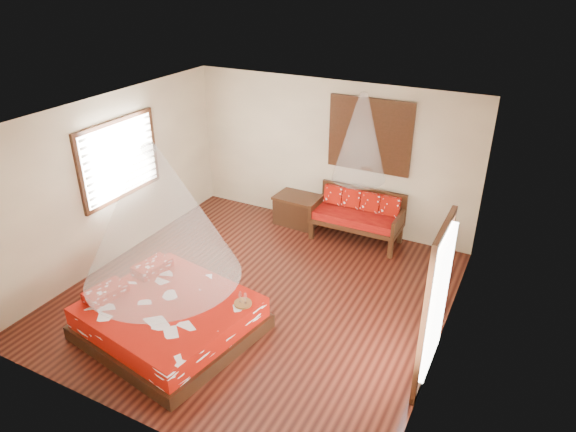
{
  "coord_description": "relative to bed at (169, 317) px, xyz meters",
  "views": [
    {
      "loc": [
        3.43,
        -5.65,
        4.67
      ],
      "look_at": [
        0.23,
        0.59,
        1.15
      ],
      "focal_mm": 32.0,
      "sensor_mm": 36.0,
      "label": 1
    }
  ],
  "objects": [
    {
      "name": "storage_chest",
      "position": [
        0.11,
        3.79,
        0.04
      ],
      "size": [
        0.87,
        0.66,
        0.58
      ],
      "rotation": [
        0.0,
        0.0,
        -0.05
      ],
      "color": "black",
      "rests_on": "floor"
    },
    {
      "name": "glazed_door",
      "position": [
        3.34,
        0.74,
        0.82
      ],
      "size": [
        0.08,
        1.02,
        2.16
      ],
      "color": "black",
      "rests_on": "floor"
    },
    {
      "name": "room",
      "position": [
        0.62,
        1.34,
        1.15
      ],
      "size": [
        5.54,
        5.54,
        2.84
      ],
      "color": "black",
      "rests_on": "ground"
    },
    {
      "name": "mosquito_net_main",
      "position": [
        0.02,
        -0.0,
        1.6
      ],
      "size": [
        2.02,
        2.02,
        1.8
      ],
      "primitive_type": "cone",
      "color": "white",
      "rests_on": "ceiling"
    },
    {
      "name": "wine_tray",
      "position": [
        0.93,
        0.44,
        0.3
      ],
      "size": [
        0.24,
        0.24,
        0.2
      ],
      "rotation": [
        0.0,
        0.0,
        0.09
      ],
      "color": "brown",
      "rests_on": "bed"
    },
    {
      "name": "mosquito_net_daybed",
      "position": [
        1.37,
        3.59,
        1.75
      ],
      "size": [
        0.93,
        0.93,
        1.5
      ],
      "primitive_type": "cone",
      "color": "white",
      "rests_on": "ceiling"
    },
    {
      "name": "shutter_panel",
      "position": [
        1.37,
        4.06,
        1.65
      ],
      "size": [
        1.52,
        0.06,
        1.32
      ],
      "color": "black",
      "rests_on": "wall_back"
    },
    {
      "name": "bed",
      "position": [
        0.0,
        0.0,
        0.0
      ],
      "size": [
        2.43,
        2.27,
        0.64
      ],
      "rotation": [
        0.0,
        0.0,
        -0.17
      ],
      "color": "black",
      "rests_on": "floor"
    },
    {
      "name": "daybed",
      "position": [
        1.37,
        3.72,
        0.27
      ],
      "size": [
        1.63,
        0.72,
        0.94
      ],
      "color": "black",
      "rests_on": "floor"
    },
    {
      "name": "window_left",
      "position": [
        -2.08,
        1.54,
        1.45
      ],
      "size": [
        0.1,
        1.74,
        1.34
      ],
      "color": "black",
      "rests_on": "wall_left"
    }
  ]
}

